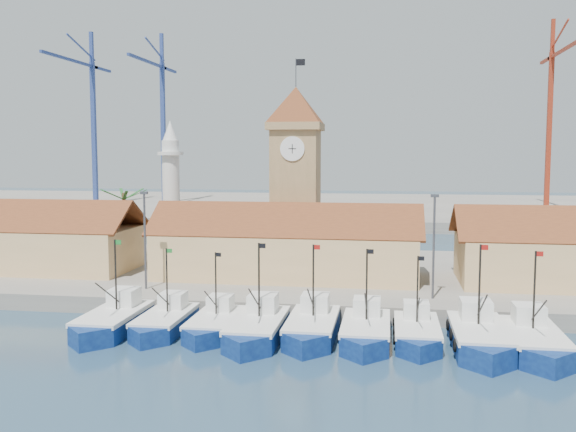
% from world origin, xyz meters
% --- Properties ---
extents(ground, '(400.00, 400.00, 0.00)m').
position_xyz_m(ground, '(0.00, 0.00, 0.00)').
color(ground, '#1D3C4F').
rests_on(ground, ground).
extents(quay, '(140.00, 32.00, 1.50)m').
position_xyz_m(quay, '(0.00, 24.00, 0.75)').
color(quay, gray).
rests_on(quay, ground).
extents(terminal, '(240.00, 80.00, 2.00)m').
position_xyz_m(terminal, '(0.00, 110.00, 1.00)').
color(terminal, gray).
rests_on(terminal, ground).
extents(boat_0, '(3.69, 10.10, 7.64)m').
position_xyz_m(boat_0, '(-11.17, 2.67, 0.79)').
color(boat_0, navy).
rests_on(boat_0, ground).
extents(boat_1, '(3.33, 9.13, 6.91)m').
position_xyz_m(boat_1, '(-7.15, 3.34, 0.71)').
color(boat_1, navy).
rests_on(boat_1, ground).
extents(boat_2, '(3.22, 8.83, 6.68)m').
position_xyz_m(boat_2, '(-3.16, 3.36, 0.69)').
color(boat_2, navy).
rests_on(boat_2, ground).
extents(boat_3, '(3.71, 10.15, 7.68)m').
position_xyz_m(boat_3, '(0.49, 2.28, 0.79)').
color(boat_3, navy).
rests_on(boat_3, ground).
extents(boat_4, '(3.62, 9.92, 7.50)m').
position_xyz_m(boat_4, '(4.51, 3.30, 0.78)').
color(boat_4, navy).
rests_on(boat_4, ground).
extents(boat_5, '(3.53, 9.66, 7.31)m').
position_xyz_m(boat_5, '(8.58, 2.94, 0.76)').
color(boat_5, navy).
rests_on(boat_5, ground).
extents(boat_6, '(3.28, 8.98, 6.80)m').
position_xyz_m(boat_6, '(12.33, 3.28, 0.70)').
color(boat_6, navy).
rests_on(boat_6, ground).
extents(boat_7, '(3.83, 10.49, 7.93)m').
position_xyz_m(boat_7, '(16.67, 2.32, 0.82)').
color(boat_7, navy).
rests_on(boat_7, ground).
extents(boat_8, '(3.66, 10.02, 7.58)m').
position_xyz_m(boat_8, '(20.39, 2.05, 0.78)').
color(boat_8, navy).
rests_on(boat_8, ground).
extents(hall_center, '(27.04, 10.13, 7.61)m').
position_xyz_m(hall_center, '(0.00, 20.00, 3.99)').
color(hall_center, '#DFB67A').
rests_on(hall_center, quay).
extents(clock_tower, '(5.80, 5.80, 22.70)m').
position_xyz_m(clock_tower, '(0.00, 26.00, 11.96)').
color(clock_tower, tan).
rests_on(clock_tower, quay).
extents(minaret, '(3.00, 3.00, 16.30)m').
position_xyz_m(minaret, '(-15.00, 28.00, 9.73)').
color(minaret, silver).
rests_on(minaret, quay).
extents(palm_tree, '(5.60, 5.03, 8.39)m').
position_xyz_m(palm_tree, '(-20.00, 26.00, 6.25)').
color(palm_tree, brown).
rests_on(palm_tree, quay).
extents(lamp_posts, '(80.70, 0.25, 9.03)m').
position_xyz_m(lamp_posts, '(0.50, 12.00, 6.48)').
color(lamp_posts, '#3F3F44').
rests_on(lamp_posts, quay).
extents(crane_blue_far, '(1.00, 32.84, 40.67)m').
position_xyz_m(crane_blue_far, '(-59.95, 100.53, 24.59)').
color(crane_blue_far, navy).
rests_on(crane_blue_far, terminal).
extents(crane_blue_near, '(1.00, 30.62, 40.96)m').
position_xyz_m(crane_blue_near, '(-44.76, 106.86, 24.57)').
color(crane_blue_near, navy).
rests_on(crane_blue_near, terminal).
extents(crane_red_right, '(1.00, 33.73, 40.92)m').
position_xyz_m(crane_red_right, '(44.70, 103.40, 24.80)').
color(crane_red_right, maroon).
rests_on(crane_red_right, terminal).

